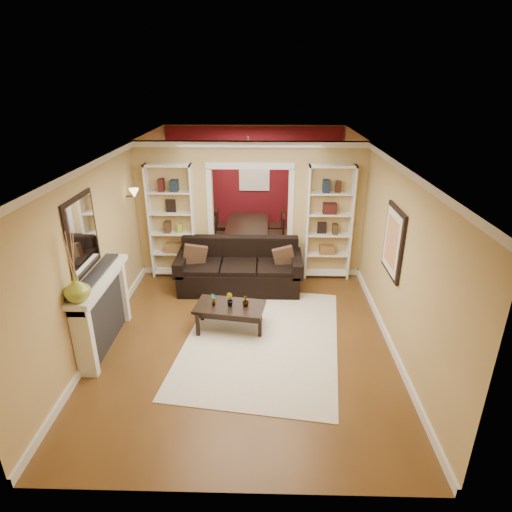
{
  "coord_description": "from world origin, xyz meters",
  "views": [
    {
      "loc": [
        0.32,
        -6.99,
        3.84
      ],
      "look_at": [
        0.16,
        -0.8,
        1.21
      ],
      "focal_mm": 30.0,
      "sensor_mm": 36.0,
      "label": 1
    }
  ],
  "objects_px": {
    "coffee_table": "(230,317)",
    "bookshelf_right": "(329,223)",
    "dining_table": "(249,236)",
    "fireplace": "(104,312)",
    "sofa": "(239,266)",
    "bookshelf_left": "(172,222)"
  },
  "relations": [
    {
      "from": "coffee_table",
      "to": "dining_table",
      "type": "distance_m",
      "value": 3.55
    },
    {
      "from": "sofa",
      "to": "bookshelf_right",
      "type": "xyz_separation_m",
      "value": [
        1.74,
        0.58,
        0.68
      ]
    },
    {
      "from": "sofa",
      "to": "coffee_table",
      "type": "relative_size",
      "value": 2.16
    },
    {
      "from": "sofa",
      "to": "coffee_table",
      "type": "height_order",
      "value": "sofa"
    },
    {
      "from": "sofa",
      "to": "fireplace",
      "type": "bearing_deg",
      "value": -134.28
    },
    {
      "from": "sofa",
      "to": "dining_table",
      "type": "relative_size",
      "value": 1.37
    },
    {
      "from": "coffee_table",
      "to": "fireplace",
      "type": "distance_m",
      "value": 1.94
    },
    {
      "from": "sofa",
      "to": "fireplace",
      "type": "xyz_separation_m",
      "value": [
        -1.9,
        -1.95,
        0.11
      ]
    },
    {
      "from": "coffee_table",
      "to": "bookshelf_right",
      "type": "height_order",
      "value": "bookshelf_right"
    },
    {
      "from": "sofa",
      "to": "dining_table",
      "type": "distance_m",
      "value": 2.12
    },
    {
      "from": "bookshelf_left",
      "to": "fireplace",
      "type": "distance_m",
      "value": 2.65
    },
    {
      "from": "bookshelf_right",
      "to": "fireplace",
      "type": "relative_size",
      "value": 1.35
    },
    {
      "from": "bookshelf_right",
      "to": "fireplace",
      "type": "bearing_deg",
      "value": -145.2
    },
    {
      "from": "fireplace",
      "to": "dining_table",
      "type": "bearing_deg",
      "value": 63.81
    },
    {
      "from": "fireplace",
      "to": "dining_table",
      "type": "relative_size",
      "value": 0.98
    },
    {
      "from": "bookshelf_right",
      "to": "fireplace",
      "type": "height_order",
      "value": "bookshelf_right"
    },
    {
      "from": "bookshelf_right",
      "to": "dining_table",
      "type": "distance_m",
      "value": 2.4
    },
    {
      "from": "sofa",
      "to": "bookshelf_right",
      "type": "height_order",
      "value": "bookshelf_right"
    },
    {
      "from": "coffee_table",
      "to": "bookshelf_left",
      "type": "relative_size",
      "value": 0.48
    },
    {
      "from": "dining_table",
      "to": "coffee_table",
      "type": "bearing_deg",
      "value": 177.35
    },
    {
      "from": "bookshelf_right",
      "to": "coffee_table",
      "type": "bearing_deg",
      "value": -131.87
    },
    {
      "from": "bookshelf_left",
      "to": "sofa",
      "type": "bearing_deg",
      "value": -23.07
    }
  ]
}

